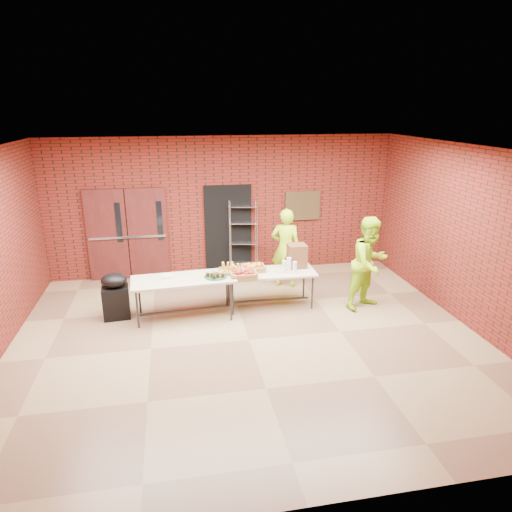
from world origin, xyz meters
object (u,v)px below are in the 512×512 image
(coffee_dispenser, at_px, (297,256))
(covered_grill, at_px, (116,296))
(volunteer_woman, at_px, (286,248))
(wire_rack, at_px, (243,237))
(volunteer_man, at_px, (370,263))
(table_left, at_px, (183,282))
(table_right, at_px, (270,274))

(coffee_dispenser, xyz_separation_m, covered_grill, (-3.55, -0.14, -0.52))
(coffee_dispenser, bearing_deg, volunteer_woman, 91.57)
(wire_rack, bearing_deg, volunteer_man, -37.16)
(wire_rack, relative_size, covered_grill, 2.00)
(wire_rack, xyz_separation_m, table_left, (-1.48, -2.20, -0.16))
(volunteer_man, bearing_deg, coffee_dispenser, 132.47)
(wire_rack, relative_size, table_right, 0.98)
(wire_rack, xyz_separation_m, volunteer_woman, (0.77, -1.00, -0.00))
(table_right, relative_size, volunteer_man, 0.97)
(table_right, xyz_separation_m, coffee_dispenser, (0.58, 0.16, 0.30))
(wire_rack, distance_m, volunteer_woman, 1.27)
(volunteer_woman, bearing_deg, volunteer_man, 153.22)
(volunteer_woman, bearing_deg, table_left, 47.20)
(volunteer_woman, bearing_deg, covered_grill, 34.83)
(wire_rack, relative_size, table_left, 0.90)
(table_right, relative_size, volunteer_woman, 1.02)
(wire_rack, xyz_separation_m, covered_grill, (-2.75, -1.98, -0.44))
(volunteer_woman, bearing_deg, wire_rack, -32.99)
(wire_rack, distance_m, table_left, 2.65)
(table_left, xyz_separation_m, coffee_dispenser, (2.28, 0.36, 0.25))
(wire_rack, xyz_separation_m, coffee_dispenser, (0.80, -1.84, 0.08))
(table_left, distance_m, volunteer_woman, 2.56)
(coffee_dispenser, height_order, covered_grill, coffee_dispenser)
(volunteer_man, bearing_deg, covered_grill, 150.62)
(table_left, height_order, volunteer_woman, volunteer_woman)
(covered_grill, bearing_deg, wire_rack, 30.41)
(table_left, relative_size, covered_grill, 2.21)
(wire_rack, distance_m, volunteer_man, 3.19)
(covered_grill, bearing_deg, volunteer_woman, 10.15)
(wire_rack, height_order, coffee_dispenser, wire_rack)
(covered_grill, height_order, volunteer_man, volunteer_man)
(volunteer_man, bearing_deg, volunteer_woman, 109.36)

